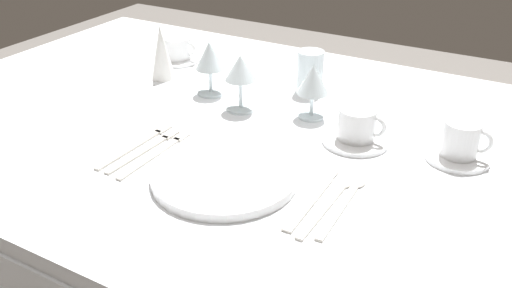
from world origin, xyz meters
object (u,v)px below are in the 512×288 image
(dinner_plate, at_px, (225,175))
(coffee_cup_far, at_px, (462,139))
(fork_outer, at_px, (158,152))
(fork_salad, at_px, (138,144))
(spoon_soup, at_px, (332,199))
(wine_glass_far, at_px, (240,71))
(spoon_dessert, at_px, (347,199))
(fork_inner, at_px, (147,149))
(wine_glass_right, at_px, (313,81))
(drink_tumbler, at_px, (309,71))
(coffee_cup_left, at_px, (178,48))
(dinner_knife, at_px, (312,199))
(wine_glass_left, at_px, (210,58))
(coffee_cup_right, at_px, (358,124))
(napkin_folded, at_px, (162,52))

(dinner_plate, xyz_separation_m, coffee_cup_far, (0.37, 0.30, 0.04))
(fork_outer, distance_m, fork_salad, 0.06)
(spoon_soup, height_order, wine_glass_far, wine_glass_far)
(spoon_dessert, bearing_deg, fork_inner, -175.80)
(spoon_dessert, relative_size, wine_glass_right, 1.66)
(coffee_cup_far, distance_m, wine_glass_far, 0.51)
(drink_tumbler, bearing_deg, wine_glass_far, -117.07)
(coffee_cup_left, bearing_deg, fork_inner, -60.44)
(dinner_knife, distance_m, coffee_cup_left, 0.80)
(dinner_knife, relative_size, coffee_cup_far, 2.29)
(fork_outer, distance_m, dinner_knife, 0.35)
(fork_salad, height_order, drink_tumbler, drink_tumbler)
(wine_glass_far, bearing_deg, wine_glass_left, 158.61)
(fork_salad, bearing_deg, coffee_cup_left, 117.18)
(coffee_cup_right, bearing_deg, fork_inner, -146.24)
(dinner_plate, xyz_separation_m, coffee_cup_right, (0.16, 0.26, 0.04))
(wine_glass_right, bearing_deg, wine_glass_far, -165.20)
(wine_glass_far, xyz_separation_m, napkin_folded, (-0.29, 0.07, -0.02))
(wine_glass_left, bearing_deg, coffee_cup_left, 144.45)
(wine_glass_far, bearing_deg, fork_inner, -104.01)
(dinner_plate, height_order, spoon_dessert, dinner_plate)
(dinner_knife, distance_m, spoon_dessert, 0.06)
(fork_outer, bearing_deg, fork_inner, -179.77)
(fork_salad, xyz_separation_m, coffee_cup_right, (0.40, 0.24, 0.04))
(spoon_soup, distance_m, napkin_folded, 0.71)
(wine_glass_far, xyz_separation_m, drink_tumbler, (0.09, 0.18, -0.04))
(fork_salad, bearing_deg, coffee_cup_right, 30.94)
(wine_glass_left, bearing_deg, drink_tumbler, 33.27)
(wine_glass_left, relative_size, wine_glass_right, 1.07)
(coffee_cup_left, xyz_separation_m, wine_glass_far, (0.33, -0.20, 0.06))
(spoon_soup, relative_size, napkin_folded, 1.45)
(coffee_cup_far, distance_m, wine_glass_right, 0.34)
(fork_inner, distance_m, dinner_knife, 0.38)
(spoon_soup, height_order, coffee_cup_right, coffee_cup_right)
(spoon_dessert, bearing_deg, dinner_plate, -167.67)
(wine_glass_left, bearing_deg, spoon_dessert, -30.64)
(dinner_plate, distance_m, wine_glass_left, 0.43)
(dinner_plate, height_order, napkin_folded, napkin_folded)
(fork_salad, bearing_deg, wine_glass_far, 69.74)
(spoon_soup, relative_size, wine_glass_left, 1.56)
(drink_tumbler, bearing_deg, coffee_cup_far, -22.91)
(dinner_knife, height_order, coffee_cup_far, coffee_cup_far)
(dinner_knife, relative_size, spoon_soup, 1.03)
(spoon_dessert, xyz_separation_m, napkin_folded, (-0.65, 0.31, 0.07))
(napkin_folded, bearing_deg, coffee_cup_far, -4.44)
(fork_outer, height_order, fork_salad, same)
(fork_salad, distance_m, dinner_knife, 0.41)
(coffee_cup_far, relative_size, drink_tumbler, 0.90)
(coffee_cup_left, height_order, coffee_cup_right, coffee_cup_right)
(spoon_dessert, distance_m, coffee_cup_right, 0.23)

